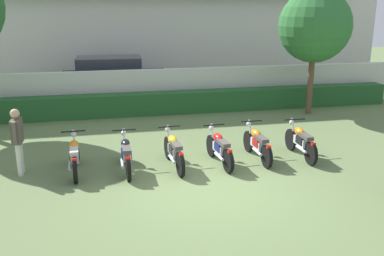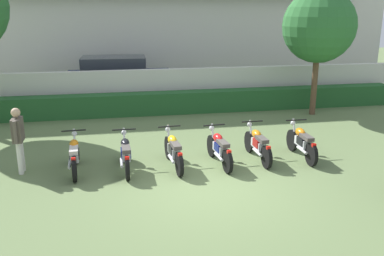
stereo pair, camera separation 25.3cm
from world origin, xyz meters
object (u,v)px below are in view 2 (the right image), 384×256
at_px(motorcycle_in_row_3, 219,148).
at_px(motorcycle_in_row_1, 126,154).
at_px(motorcycle_in_row_5, 302,142).
at_px(parked_car, 118,79).
at_px(tree_far_side, 319,26).
at_px(inspector_person, 18,135).
at_px(motorcycle_in_row_0, 75,155).
at_px(motorcycle_in_row_4, 258,144).
at_px(motorcycle_in_row_2, 173,150).

bearing_deg(motorcycle_in_row_3, motorcycle_in_row_1, 84.76).
bearing_deg(motorcycle_in_row_5, parked_car, 29.18).
relative_size(motorcycle_in_row_1, motorcycle_in_row_3, 1.01).
bearing_deg(motorcycle_in_row_5, tree_far_side, -28.97).
bearing_deg(inspector_person, motorcycle_in_row_5, -2.63).
relative_size(motorcycle_in_row_0, motorcycle_in_row_4, 0.98).
height_order(tree_far_side, motorcycle_in_row_3, tree_far_side).
height_order(motorcycle_in_row_1, motorcycle_in_row_2, motorcycle_in_row_2).
relative_size(motorcycle_in_row_1, motorcycle_in_row_2, 0.97).
relative_size(motorcycle_in_row_0, motorcycle_in_row_1, 1.00).
bearing_deg(inspector_person, motorcycle_in_row_0, -10.24).
distance_m(motorcycle_in_row_0, inspector_person, 1.42).
distance_m(motorcycle_in_row_0, motorcycle_in_row_2, 2.45).
xyz_separation_m(motorcycle_in_row_0, motorcycle_in_row_1, (1.24, -0.12, -0.01)).
relative_size(parked_car, tree_far_side, 0.99).
relative_size(tree_far_side, motorcycle_in_row_0, 2.48).
bearing_deg(inspector_person, motorcycle_in_row_1, -7.95).
height_order(motorcycle_in_row_5, inspector_person, inspector_person).
bearing_deg(parked_car, motorcycle_in_row_4, -65.33).
distance_m(motorcycle_in_row_3, inspector_person, 4.99).
distance_m(motorcycle_in_row_2, motorcycle_in_row_3, 1.20).
bearing_deg(motorcycle_in_row_5, inspector_person, 87.92).
xyz_separation_m(motorcycle_in_row_2, inspector_person, (-3.75, 0.34, 0.52)).
bearing_deg(motorcycle_in_row_2, parked_car, 3.84).
xyz_separation_m(motorcycle_in_row_0, motorcycle_in_row_4, (4.74, -0.01, -0.01)).
height_order(motorcycle_in_row_1, inspector_person, inspector_person).
distance_m(motorcycle_in_row_0, motorcycle_in_row_1, 1.25).
distance_m(tree_far_side, motorcycle_in_row_2, 8.05).
bearing_deg(motorcycle_in_row_0, motorcycle_in_row_2, -94.81).
xyz_separation_m(motorcycle_in_row_0, motorcycle_in_row_3, (3.64, -0.15, -0.01)).
distance_m(motorcycle_in_row_1, motorcycle_in_row_3, 2.40).
xyz_separation_m(motorcycle_in_row_5, inspector_person, (-7.26, 0.33, 0.52)).
distance_m(motorcycle_in_row_5, inspector_person, 7.28).
xyz_separation_m(parked_car, motorcycle_in_row_5, (4.66, -8.53, -0.48)).
relative_size(parked_car, motorcycle_in_row_2, 2.38).
xyz_separation_m(tree_far_side, motorcycle_in_row_5, (-2.54, -4.49, -2.82)).
relative_size(motorcycle_in_row_3, inspector_person, 1.12).
height_order(motorcycle_in_row_2, motorcycle_in_row_3, motorcycle_in_row_2).
relative_size(tree_far_side, motorcycle_in_row_1, 2.49).
bearing_deg(motorcycle_in_row_2, motorcycle_in_row_1, 87.04).
bearing_deg(motorcycle_in_row_1, motorcycle_in_row_4, -88.55).
xyz_separation_m(motorcycle_in_row_2, motorcycle_in_row_4, (2.29, 0.09, -0.00)).
bearing_deg(motorcycle_in_row_4, motorcycle_in_row_3, 96.05).
bearing_deg(motorcycle_in_row_0, motorcycle_in_row_1, -97.96).
xyz_separation_m(parked_car, motorcycle_in_row_3, (2.35, -8.58, -0.49)).
distance_m(motorcycle_in_row_1, motorcycle_in_row_5, 4.71).
relative_size(parked_car, motorcycle_in_row_3, 2.48).
height_order(tree_far_side, motorcycle_in_row_2, tree_far_side).
bearing_deg(motorcycle_in_row_2, motorcycle_in_row_0, 83.77).
bearing_deg(tree_far_side, motorcycle_in_row_5, -119.52).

